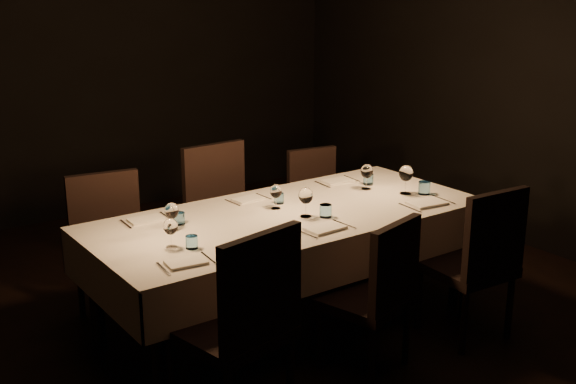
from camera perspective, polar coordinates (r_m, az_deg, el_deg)
room at (r=4.36m, az=0.00°, el=7.57°), size 5.01×6.01×3.01m
dining_table at (r=4.56m, az=0.00°, el=-2.57°), size 2.52×1.12×0.76m
chair_near_left at (r=3.60m, az=-3.60°, el=-10.04°), size 0.59×0.59×1.05m
place_setting_near_left at (r=3.91m, az=-8.53°, el=-3.84°), size 0.31×0.39×0.17m
chair_near_center at (r=4.10m, az=7.06°, el=-7.60°), size 0.54×0.54×0.92m
place_setting_near_center at (r=4.38m, az=2.24°, el=-1.35°), size 0.34×0.41×0.19m
chair_near_right at (r=4.56m, az=14.77°, el=-5.04°), size 0.50×0.50×0.99m
place_setting_near_right at (r=4.92m, az=10.12°, el=0.49°), size 0.37×0.42×0.20m
chair_far_left at (r=4.83m, az=-13.87°, el=-3.88°), size 0.53×0.53×0.97m
place_setting_far_left at (r=4.34m, az=-9.66°, el=-1.84°), size 0.31×0.40×0.17m
chair_far_center at (r=5.20m, az=-5.04°, el=-1.58°), size 0.52×0.52×1.04m
place_setting_far_center at (r=4.68m, az=-1.59°, el=-0.28°), size 0.29×0.39×0.16m
chair_far_right at (r=5.77m, az=2.33°, el=-0.50°), size 0.48×0.48×0.88m
place_setting_far_right at (r=5.13m, az=5.55°, el=1.23°), size 0.33×0.40×0.18m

